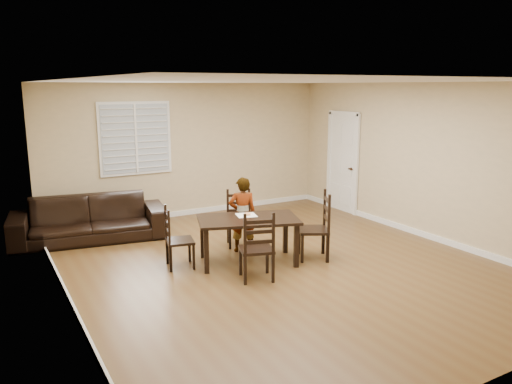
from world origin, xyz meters
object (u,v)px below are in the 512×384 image
(chair_right, at_px, (322,228))
(sofa, at_px, (90,219))
(child, at_px, (242,215))
(dining_table, at_px, (248,224))
(chair_near, at_px, (239,219))
(chair_far, at_px, (258,251))
(donut, at_px, (247,214))
(chair_left, at_px, (172,240))

(chair_right, xyz_separation_m, sofa, (-2.93, 2.75, -0.10))
(chair_right, relative_size, child, 0.87)
(dining_table, bearing_deg, chair_right, -0.99)
(chair_near, distance_m, child, 0.45)
(dining_table, height_order, chair_near, chair_near)
(dining_table, xyz_separation_m, chair_right, (1.08, -0.39, -0.13))
(chair_right, relative_size, sofa, 0.41)
(dining_table, relative_size, chair_near, 1.79)
(child, distance_m, sofa, 2.75)
(dining_table, height_order, sofa, sofa)
(chair_far, distance_m, donut, 1.00)
(dining_table, relative_size, donut, 16.53)
(chair_far, xyz_separation_m, chair_left, (-0.82, 1.11, -0.03))
(chair_near, relative_size, donut, 9.24)
(chair_far, xyz_separation_m, chair_right, (1.34, 0.36, 0.03))
(chair_far, bearing_deg, chair_right, -146.81)
(chair_far, relative_size, child, 0.81)
(chair_right, xyz_separation_m, child, (-0.90, 0.90, 0.13))
(chair_near, xyz_separation_m, child, (-0.14, -0.39, 0.19))
(dining_table, height_order, donut, donut)
(chair_near, xyz_separation_m, chair_far, (-0.57, -1.65, 0.02))
(chair_far, distance_m, sofa, 3.50)
(chair_near, distance_m, chair_far, 1.75)
(dining_table, height_order, chair_far, chair_far)
(chair_right, bearing_deg, child, -107.02)
(dining_table, height_order, child, child)
(donut, height_order, sofa, sofa)
(chair_far, relative_size, chair_right, 0.93)
(chair_far, bearing_deg, donut, -91.96)
(chair_far, relative_size, sofa, 0.38)
(dining_table, xyz_separation_m, chair_near, (0.31, 0.90, -0.18))
(chair_near, height_order, sofa, chair_near)
(chair_right, bearing_deg, dining_table, -82.08)
(chair_left, height_order, child, child)
(chair_near, relative_size, child, 0.77)
(chair_far, height_order, chair_right, chair_right)
(chair_right, bearing_deg, chair_far, -46.92)
(chair_far, height_order, donut, chair_far)
(dining_table, relative_size, chair_left, 1.82)
(child, bearing_deg, sofa, -22.62)
(dining_table, bearing_deg, chair_near, 89.75)
(chair_near, xyz_separation_m, sofa, (-2.16, 1.46, -0.05))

